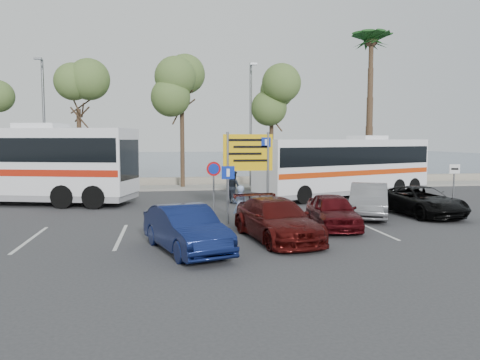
{
  "coord_description": "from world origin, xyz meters",
  "views": [
    {
      "loc": [
        -2.54,
        -17.04,
        3.29
      ],
      "look_at": [
        0.61,
        3.0,
        1.51
      ],
      "focal_mm": 35.0,
      "sensor_mm": 36.0,
      "label": 1
    }
  ],
  "objects": [
    {
      "name": "coach_bus_left",
      "position": [
        -10.6,
        8.24,
        1.89
      ],
      "size": [
        13.31,
        6.26,
        4.07
      ],
      "color": "white",
      "rests_on": "ground"
    },
    {
      "name": "sign_taxi",
      "position": [
        9.8,
        1.49,
        1.42
      ],
      "size": [
        0.5,
        0.07,
        2.2
      ],
      "color": "slate",
      "rests_on": "ground"
    },
    {
      "name": "car_maroon",
      "position": [
        1.0,
        -2.29,
        0.66
      ],
      "size": [
        2.58,
        4.82,
        1.33
      ],
      "primitive_type": "imported",
      "rotation": [
        0.0,
        0.0,
        0.16
      ],
      "color": "#490D0C",
      "rests_on": "ground"
    },
    {
      "name": "tree_mid",
      "position": [
        -1.5,
        14.0,
        6.65
      ],
      "size": [
        3.2,
        3.2,
        8.0
      ],
      "color": "#382619",
      "rests_on": "kerb_strip"
    },
    {
      "name": "coach_bus_right",
      "position": [
        7.5,
        8.19,
        1.62
      ],
      "size": [
        11.27,
        6.47,
        3.49
      ],
      "color": "white",
      "rests_on": "ground"
    },
    {
      "name": "sign_parking",
      "position": [
        -0.2,
        0.79,
        1.47
      ],
      "size": [
        0.5,
        0.07,
        2.25
      ],
      "color": "slate",
      "rests_on": "ground"
    },
    {
      "name": "palm_tree",
      "position": [
        11.5,
        14.0,
        9.87
      ],
      "size": [
        4.8,
        4.8,
        11.2
      ],
      "color": "#382619",
      "rests_on": "kerb_strip"
    },
    {
      "name": "direction_sign",
      "position": [
        1.0,
        3.2,
        2.43
      ],
      "size": [
        2.2,
        0.12,
        3.6
      ],
      "color": "slate",
      "rests_on": "ground"
    },
    {
      "name": "tree_right",
      "position": [
        4.5,
        14.0,
        6.17
      ],
      "size": [
        3.2,
        3.2,
        7.4
      ],
      "color": "#382619",
      "rests_on": "kerb_strip"
    },
    {
      "name": "suv_black",
      "position": [
        8.3,
        1.5,
        0.62
      ],
      "size": [
        2.54,
        4.68,
        1.25
      ],
      "primitive_type": "imported",
      "rotation": [
        0.0,
        0.0,
        0.11
      ],
      "color": "black",
      "rests_on": "ground"
    },
    {
      "name": "pedestrian_near",
      "position": [
        0.17,
        0.2,
        0.78
      ],
      "size": [
        0.63,
        0.47,
        1.56
      ],
      "primitive_type": "imported",
      "rotation": [
        0.0,
        0.0,
        3.32
      ],
      "color": "#899EC8",
      "rests_on": "ground"
    },
    {
      "name": "pedestrian_far",
      "position": [
        0.84,
        6.5,
        0.85
      ],
      "size": [
        0.89,
        1.0,
        1.7
      ],
      "primitive_type": "imported",
      "rotation": [
        0.0,
        0.0,
        1.93
      ],
      "color": "#2F3646",
      "rests_on": "ground"
    },
    {
      "name": "kerb_strip",
      "position": [
        0.0,
        14.0,
        0.07
      ],
      "size": [
        44.0,
        2.4,
        0.15
      ],
      "primitive_type": "cube",
      "color": "gray",
      "rests_on": "ground"
    },
    {
      "name": "car_red",
      "position": [
        3.5,
        -0.7,
        0.64
      ],
      "size": [
        1.89,
        3.88,
        1.27
      ],
      "primitive_type": "imported",
      "rotation": [
        0.0,
        0.0,
        -0.11
      ],
      "color": "#4A0A0F",
      "rests_on": "ground"
    },
    {
      "name": "street_lamp_left",
      "position": [
        -10.0,
        13.52,
        4.6
      ],
      "size": [
        0.45,
        1.15,
        8.01
      ],
      "color": "slate",
      "rests_on": "kerb_strip"
    },
    {
      "name": "seawall",
      "position": [
        0.0,
        16.0,
        0.3
      ],
      "size": [
        48.0,
        0.8,
        0.6
      ],
      "primitive_type": "cube",
      "color": "gray",
      "rests_on": "ground"
    },
    {
      "name": "lane_markings",
      "position": [
        -1.14,
        -1.0,
        0.0
      ],
      "size": [
        12.02,
        4.2,
        0.01
      ],
      "primitive_type": null,
      "color": "silver",
      "rests_on": "ground"
    },
    {
      "name": "tree_left",
      "position": [
        -8.0,
        14.0,
        6.0
      ],
      "size": [
        3.2,
        3.2,
        7.2
      ],
      "color": "#382619",
      "rests_on": "kerb_strip"
    },
    {
      "name": "street_lamp_right",
      "position": [
        3.0,
        13.52,
        4.6
      ],
      "size": [
        0.45,
        1.15,
        8.01
      ],
      "color": "slate",
      "rests_on": "kerb_strip"
    },
    {
      "name": "ground",
      "position": [
        0.0,
        0.0,
        0.0
      ],
      "size": [
        120.0,
        120.0,
        0.0
      ],
      "primitive_type": "plane",
      "color": "#323235",
      "rests_on": "ground"
    },
    {
      "name": "car_silver_b",
      "position": [
        5.9,
        1.5,
        0.7
      ],
      "size": [
        3.15,
        4.49,
        1.41
      ],
      "primitive_type": "imported",
      "rotation": [
        0.0,
        0.0,
        -0.44
      ],
      "color": "gray",
      "rests_on": "ground"
    },
    {
      "name": "car_blue",
      "position": [
        -2.0,
        -3.5,
        0.67
      ],
      "size": [
        2.65,
        4.33,
        1.35
      ],
      "primitive_type": "imported",
      "rotation": [
        0.0,
        0.0,
        0.32
      ],
      "color": "#101C4E",
      "rests_on": "ground"
    },
    {
      "name": "sign_no_stop",
      "position": [
        -0.6,
        2.38,
        1.58
      ],
      "size": [
        0.6,
        0.08,
        2.35
      ],
      "color": "slate",
      "rests_on": "ground"
    },
    {
      "name": "sea",
      "position": [
        0.0,
        60.0,
        0.01
      ],
      "size": [
        140.0,
        140.0,
        0.0
      ],
      "primitive_type": "plane",
      "color": "#3C4A60",
      "rests_on": "ground"
    }
  ]
}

